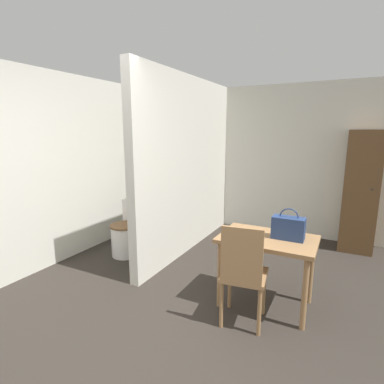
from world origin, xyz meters
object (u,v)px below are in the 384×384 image
Objects in this scene: handbag at (288,228)px; wooden_cabinet at (360,192)px; dining_table at (267,247)px; toilet at (128,233)px; wooden_chair at (243,272)px.

handbag is 2.14m from wooden_cabinet.
toilet reaches higher than dining_table.
wooden_chair is at bearing -22.50° from toilet.
wooden_cabinet is at bearing 72.16° from handbag.
wooden_chair reaches higher than dining_table.
handbag is at bearing 51.70° from wooden_chair.
handbag reaches higher than wooden_chair.
wooden_cabinet reaches higher than handbag.
wooden_chair is at bearing -110.47° from wooden_cabinet.
handbag reaches higher than dining_table.
toilet is at bearing 171.57° from handbag.
dining_table is 0.52× the size of wooden_cabinet.
wooden_cabinet is (0.94, 2.52, 0.36)m from wooden_chair.
wooden_cabinet is at bearing 30.31° from toilet.
handbag is at bearing -8.43° from toilet.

